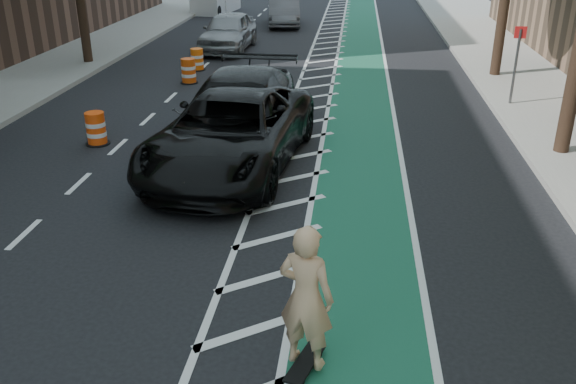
# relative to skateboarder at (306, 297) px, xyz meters

# --- Properties ---
(ground) EXTENTS (120.00, 120.00, 0.00)m
(ground) POSITION_rel_skateboarder_xyz_m (-2.30, 0.72, -1.10)
(ground) COLOR black
(ground) RESTS_ON ground
(bike_lane) EXTENTS (2.00, 90.00, 0.01)m
(bike_lane) POSITION_rel_skateboarder_xyz_m (0.70, 10.72, -1.10)
(bike_lane) COLOR #195842
(bike_lane) RESTS_ON ground
(buffer_strip) EXTENTS (1.40, 90.00, 0.01)m
(buffer_strip) POSITION_rel_skateboarder_xyz_m (-0.80, 10.72, -1.10)
(buffer_strip) COLOR silver
(buffer_strip) RESTS_ON ground
(curb_right) EXTENTS (0.12, 90.00, 0.16)m
(curb_right) POSITION_rel_skateboarder_xyz_m (4.75, 10.72, -1.02)
(curb_right) COLOR gray
(curb_right) RESTS_ON ground
(curb_left) EXTENTS (0.12, 90.00, 0.16)m
(curb_left) POSITION_rel_skateboarder_xyz_m (-9.35, 10.72, -1.02)
(curb_left) COLOR gray
(curb_left) RESTS_ON ground
(sign_post) EXTENTS (0.35, 0.08, 2.47)m
(sign_post) POSITION_rel_skateboarder_xyz_m (5.30, 12.72, 0.25)
(sign_post) COLOR #4C4C4C
(sign_post) RESTS_ON ground
(skateboard) EXTENTS (0.51, 0.90, 0.12)m
(skateboard) POSITION_rel_skateboarder_xyz_m (-0.00, 0.00, -1.01)
(skateboard) COLOR black
(skateboard) RESTS_ON ground
(skateboarder) EXTENTS (0.83, 0.67, 1.97)m
(skateboarder) POSITION_rel_skateboarder_xyz_m (0.00, 0.00, 0.00)
(skateboarder) COLOR #DCA87B
(skateboarder) RESTS_ON skateboard
(suv_near) EXTENTS (3.60, 6.61, 1.76)m
(suv_near) POSITION_rel_skateboarder_xyz_m (-2.30, 6.86, -0.22)
(suv_near) COLOR black
(suv_near) RESTS_ON ground
(suv_far) EXTENTS (2.81, 6.46, 1.85)m
(suv_far) POSITION_rel_skateboarder_xyz_m (-2.38, 8.22, -0.18)
(suv_far) COLOR black
(suv_far) RESTS_ON ground
(car_silver) EXTENTS (2.12, 4.90, 1.65)m
(car_silver) POSITION_rel_skateboarder_xyz_m (-5.19, 20.85, -0.28)
(car_silver) COLOR gray
(car_silver) RESTS_ON ground
(car_grey) EXTENTS (2.21, 4.89, 1.56)m
(car_grey) POSITION_rel_skateboarder_xyz_m (-3.54, 28.18, -0.32)
(car_grey) COLOR #5A5A5F
(car_grey) RESTS_ON ground
(barrel_a) EXTENTS (0.62, 0.62, 0.85)m
(barrel_a) POSITION_rel_skateboarder_xyz_m (-6.10, 8.09, -0.70)
(barrel_a) COLOR #FF4A0D
(barrel_a) RESTS_ON ground
(barrel_b) EXTENTS (0.64, 0.64, 0.87)m
(barrel_b) POSITION_rel_skateboarder_xyz_m (-5.40, 14.72, -0.69)
(barrel_b) COLOR #DC480B
(barrel_b) RESTS_ON ground
(barrel_c) EXTENTS (0.61, 0.61, 0.83)m
(barrel_c) POSITION_rel_skateboarder_xyz_m (-5.61, 16.78, -0.71)
(barrel_c) COLOR #FF620D
(barrel_c) RESTS_ON ground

